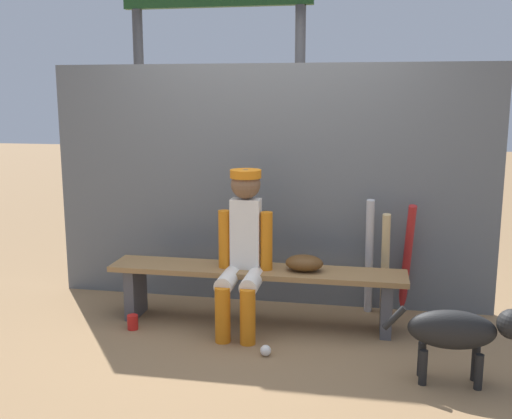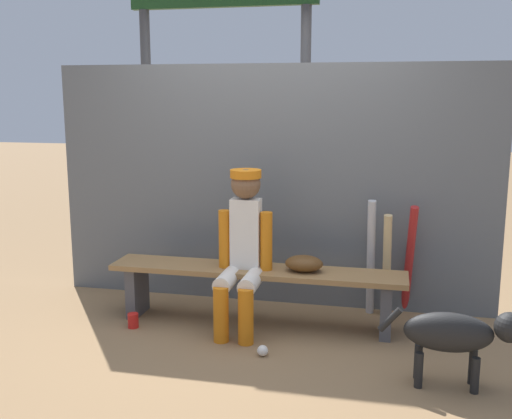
{
  "view_description": "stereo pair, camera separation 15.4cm",
  "coord_description": "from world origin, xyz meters",
  "px_view_note": "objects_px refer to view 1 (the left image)",
  "views": [
    {
      "loc": [
        0.82,
        -4.31,
        1.74
      ],
      "look_at": [
        0.0,
        0.0,
        0.89
      ],
      "focal_mm": 42.55,
      "sensor_mm": 36.0,
      "label": 1
    },
    {
      "loc": [
        0.97,
        -4.28,
        1.74
      ],
      "look_at": [
        0.0,
        0.0,
        0.89
      ],
      "focal_mm": 42.55,
      "sensor_mm": 36.0,
      "label": 2
    }
  ],
  "objects_px": {
    "cup_on_ground": "(133,322)",
    "dog": "(462,331)",
    "bat_aluminum_red": "(407,259)",
    "scoreboard": "(223,17)",
    "baseball_glove": "(304,263)",
    "player_seated": "(243,245)",
    "bat_aluminum_silver": "(369,257)",
    "dugout_bench": "(256,281)",
    "cup_on_bench": "(253,261)",
    "bat_wood_natural": "(385,265)",
    "baseball": "(266,350)"
  },
  "relations": [
    {
      "from": "cup_on_ground",
      "to": "dog",
      "type": "relative_size",
      "value": 0.13
    },
    {
      "from": "bat_aluminum_red",
      "to": "cup_on_ground",
      "type": "bearing_deg",
      "value": -160.08
    },
    {
      "from": "scoreboard",
      "to": "baseball_glove",
      "type": "bearing_deg",
      "value": -57.6
    },
    {
      "from": "player_seated",
      "to": "bat_aluminum_red",
      "type": "relative_size",
      "value": 1.3
    },
    {
      "from": "cup_on_ground",
      "to": "scoreboard",
      "type": "xyz_separation_m",
      "value": [
        0.28,
        1.81,
        2.4
      ]
    },
    {
      "from": "bat_aluminum_silver",
      "to": "bat_aluminum_red",
      "type": "bearing_deg",
      "value": 13.55
    },
    {
      "from": "player_seated",
      "to": "dog",
      "type": "height_order",
      "value": "player_seated"
    },
    {
      "from": "bat_aluminum_silver",
      "to": "cup_on_ground",
      "type": "bearing_deg",
      "value": -159.04
    },
    {
      "from": "dugout_bench",
      "to": "cup_on_bench",
      "type": "distance_m",
      "value": 0.16
    },
    {
      "from": "baseball_glove",
      "to": "cup_on_ground",
      "type": "relative_size",
      "value": 2.55
    },
    {
      "from": "dog",
      "to": "bat_wood_natural",
      "type": "bearing_deg",
      "value": 111.85
    },
    {
      "from": "baseball_glove",
      "to": "cup_on_bench",
      "type": "bearing_deg",
      "value": 179.99
    },
    {
      "from": "dugout_bench",
      "to": "bat_aluminum_red",
      "type": "relative_size",
      "value": 2.45
    },
    {
      "from": "scoreboard",
      "to": "baseball",
      "type": "bearing_deg",
      "value": -69.5
    },
    {
      "from": "player_seated",
      "to": "baseball_glove",
      "type": "relative_size",
      "value": 4.24
    },
    {
      "from": "bat_aluminum_silver",
      "to": "cup_on_bench",
      "type": "distance_m",
      "value": 0.94
    },
    {
      "from": "dog",
      "to": "bat_aluminum_silver",
      "type": "bearing_deg",
      "value": 116.85
    },
    {
      "from": "cup_on_bench",
      "to": "dog",
      "type": "bearing_deg",
      "value": -26.91
    },
    {
      "from": "cup_on_ground",
      "to": "dugout_bench",
      "type": "bearing_deg",
      "value": 17.52
    },
    {
      "from": "bat_aluminum_red",
      "to": "dog",
      "type": "height_order",
      "value": "bat_aluminum_red"
    },
    {
      "from": "bat_aluminum_red",
      "to": "baseball",
      "type": "relative_size",
      "value": 12.35
    },
    {
      "from": "bat_wood_natural",
      "to": "baseball_glove",
      "type": "bearing_deg",
      "value": -148.97
    },
    {
      "from": "dugout_bench",
      "to": "cup_on_bench",
      "type": "xyz_separation_m",
      "value": [
        -0.03,
        0.0,
        0.16
      ]
    },
    {
      "from": "bat_wood_natural",
      "to": "dog",
      "type": "bearing_deg",
      "value": -68.15
    },
    {
      "from": "bat_aluminum_red",
      "to": "cup_on_ground",
      "type": "distance_m",
      "value": 2.18
    },
    {
      "from": "bat_wood_natural",
      "to": "cup_on_bench",
      "type": "height_order",
      "value": "bat_wood_natural"
    },
    {
      "from": "cup_on_ground",
      "to": "scoreboard",
      "type": "distance_m",
      "value": 3.01
    },
    {
      "from": "cup_on_bench",
      "to": "dog",
      "type": "relative_size",
      "value": 0.13
    },
    {
      "from": "bat_aluminum_silver",
      "to": "dog",
      "type": "xyz_separation_m",
      "value": [
        0.56,
        -1.1,
        -0.13
      ]
    },
    {
      "from": "bat_aluminum_silver",
      "to": "cup_on_ground",
      "type": "height_order",
      "value": "bat_aluminum_silver"
    },
    {
      "from": "scoreboard",
      "to": "bat_aluminum_red",
      "type": "bearing_deg",
      "value": -31.84
    },
    {
      "from": "baseball_glove",
      "to": "scoreboard",
      "type": "relative_size",
      "value": 0.08
    },
    {
      "from": "baseball_glove",
      "to": "bat_aluminum_red",
      "type": "bearing_deg",
      "value": 30.45
    },
    {
      "from": "baseball",
      "to": "cup_on_ground",
      "type": "height_order",
      "value": "cup_on_ground"
    },
    {
      "from": "bat_aluminum_silver",
      "to": "baseball",
      "type": "relative_size",
      "value": 12.68
    },
    {
      "from": "cup_on_ground",
      "to": "bat_aluminum_red",
      "type": "bearing_deg",
      "value": 19.92
    },
    {
      "from": "bat_wood_natural",
      "to": "scoreboard",
      "type": "xyz_separation_m",
      "value": [
        -1.57,
        1.17,
        2.03
      ]
    },
    {
      "from": "bat_aluminum_silver",
      "to": "baseball",
      "type": "xyz_separation_m",
      "value": [
        -0.66,
        -0.93,
        -0.43
      ]
    },
    {
      "from": "bat_aluminum_red",
      "to": "dog",
      "type": "bearing_deg",
      "value": -77.38
    },
    {
      "from": "baseball",
      "to": "dog",
      "type": "distance_m",
      "value": 1.27
    },
    {
      "from": "baseball",
      "to": "scoreboard",
      "type": "bearing_deg",
      "value": 110.5
    },
    {
      "from": "player_seated",
      "to": "bat_aluminum_red",
      "type": "xyz_separation_m",
      "value": [
        1.21,
        0.56,
        -0.19
      ]
    },
    {
      "from": "dugout_bench",
      "to": "bat_aluminum_red",
      "type": "height_order",
      "value": "bat_aluminum_red"
    },
    {
      "from": "bat_aluminum_red",
      "to": "scoreboard",
      "type": "relative_size",
      "value": 0.26
    },
    {
      "from": "dugout_bench",
      "to": "baseball",
      "type": "height_order",
      "value": "dugout_bench"
    },
    {
      "from": "player_seated",
      "to": "scoreboard",
      "type": "xyz_separation_m",
      "value": [
        -0.53,
        1.64,
        1.81
      ]
    },
    {
      "from": "bat_wood_natural",
      "to": "bat_aluminum_red",
      "type": "bearing_deg",
      "value": 28.38
    },
    {
      "from": "baseball",
      "to": "player_seated",
      "type": "bearing_deg",
      "value": 119.1
    },
    {
      "from": "cup_on_ground",
      "to": "scoreboard",
      "type": "bearing_deg",
      "value": 81.27
    },
    {
      "from": "baseball_glove",
      "to": "bat_aluminum_silver",
      "type": "relative_size",
      "value": 0.3
    }
  ]
}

